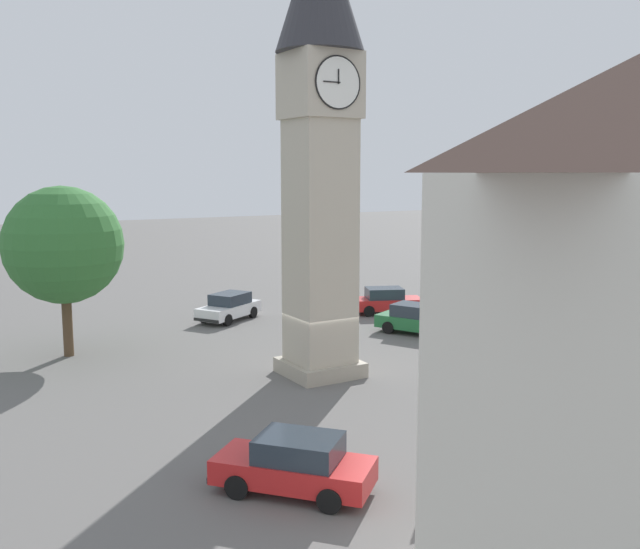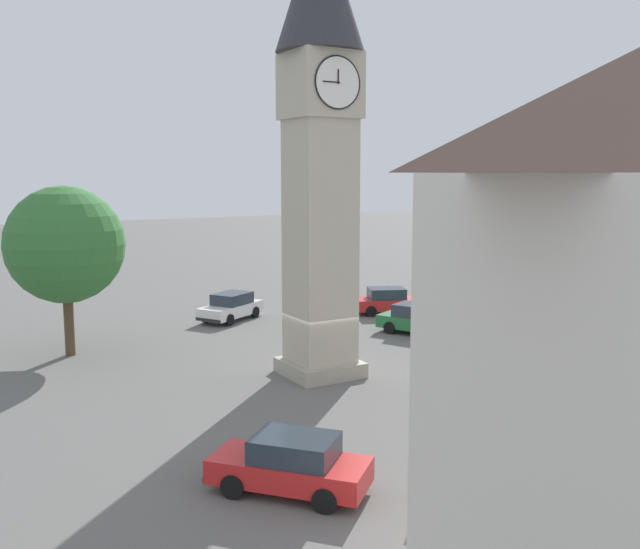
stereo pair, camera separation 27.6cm
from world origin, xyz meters
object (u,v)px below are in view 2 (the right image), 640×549
Objects in this scene: clock_tower at (320,108)px; car_black_far at (388,301)px; car_red_corner at (291,464)px; car_white_side at (231,307)px; road_sign at (441,403)px; car_silver_kerb at (593,346)px; tree at (65,245)px; car_blue_kerb at (418,319)px; pedestrian at (522,363)px.

car_black_far is at bearing -137.85° from clock_tower.
car_red_corner and car_white_side have the same top height.
car_black_far is 21.99m from road_sign.
car_silver_kerb is 17.84m from car_red_corner.
clock_tower is at bearing -21.56° from car_silver_kerb.
car_black_far is at bearing -121.96° from road_sign.
tree reaches higher than car_black_far.
pedestrian is (2.35, 9.37, 0.25)m from car_blue_kerb.
pedestrian is at bearing -164.05° from car_red_corner.
car_blue_kerb is 9.67m from pedestrian.
pedestrian is (5.51, 1.13, 0.25)m from car_silver_kerb.
car_white_side is at bearing -75.19° from pedestrian.
pedestrian is at bearing 104.81° from car_white_side.
clock_tower reaches higher than pedestrian.
car_white_side is at bearing -97.58° from road_sign.
car_white_side is 2.61× the size of pedestrian.
car_silver_kerb is 19.18m from car_white_side.
road_sign is at bearing 22.17° from car_silver_kerb.
road_sign is (2.87, 21.58, 1.14)m from car_white_side.
car_silver_kerb is 1.00× the size of car_black_far.
road_sign is at bearing 82.42° from car_white_side.
car_blue_kerb is at bearing -154.63° from clock_tower.
car_red_corner is 17.96m from tree.
car_black_far is (-1.80, -5.09, 0.00)m from car_blue_kerb.
tree is (19.49, -12.82, 4.28)m from car_silver_kerb.
pedestrian is (4.15, 14.47, 0.25)m from car_black_far.
car_blue_kerb is 1.59× the size of road_sign.
pedestrian reaches higher than car_white_side.
car_white_side is (-1.09, -11.86, -9.95)m from clock_tower.
car_silver_kerb is (-11.21, 4.43, -9.95)m from clock_tower.
pedestrian is at bearing 74.00° from car_black_far.
car_blue_kerb is at bearing -69.04° from car_silver_kerb.
pedestrian is at bearing -150.88° from road_sign.
car_blue_kerb is 10.64m from car_white_side.
car_silver_kerb is 1.01× the size of car_white_side.
car_white_side is 18.02m from pedestrian.
pedestrian reaches higher than car_black_far.
car_black_far is at bearing -106.00° from pedestrian.
road_sign is (-6.50, 18.11, -3.14)m from tree.
pedestrian is at bearing 75.90° from car_blue_kerb.
clock_tower is 10.87× the size of pedestrian.
tree is (8.28, -8.39, -5.67)m from clock_tower.
car_white_side is at bearing -58.15° from car_silver_kerb.
road_sign is (12.99, 5.29, 1.14)m from car_silver_kerb.
car_silver_kerb is at bearing 146.67° from tree.
pedestrian is 8.61m from road_sign.
road_sign reaches higher than pedestrian.
tree is (18.12, 0.52, 4.28)m from car_black_far.
clock_tower is 4.17× the size of car_white_side.
tree is (16.33, -4.57, 4.28)m from car_blue_kerb.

